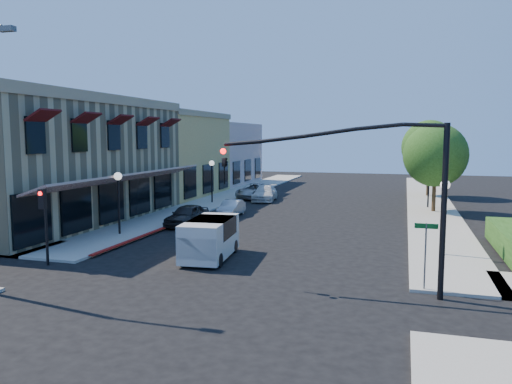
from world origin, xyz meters
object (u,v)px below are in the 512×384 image
(street_tree_b, at_px, (429,147))
(lamppost_right_far, at_px, (429,173))
(white_van, at_px, (210,236))
(parked_car_a, at_px, (187,215))
(lamppost_right_near, at_px, (445,198))
(street_tree_a, at_px, (435,155))
(parked_car_b, at_px, (231,208))
(secondary_signal, at_px, (44,212))
(lamppost_left_far, at_px, (212,171))
(signal_mast_arm, at_px, (379,179))
(lamppost_left_near, at_px, (118,187))
(parked_car_d, at_px, (254,191))
(parked_car_c, at_px, (265,193))
(street_name_sign, at_px, (426,246))

(street_tree_b, height_order, lamppost_right_far, street_tree_b)
(street_tree_b, xyz_separation_m, white_van, (-10.48, -27.47, -3.50))
(parked_car_a, bearing_deg, lamppost_right_near, -11.52)
(street_tree_a, distance_m, parked_car_a, 18.37)
(street_tree_b, bearing_deg, parked_car_b, -130.92)
(street_tree_a, distance_m, parked_car_b, 15.18)
(street_tree_a, bearing_deg, secondary_signal, -129.21)
(lamppost_left_far, relative_size, lamppost_right_near, 1.00)
(lamppost_right_far, xyz_separation_m, parked_car_a, (-14.70, -12.00, -2.08))
(signal_mast_arm, xyz_separation_m, lamppost_left_near, (-14.36, 6.50, -1.35))
(secondary_signal, height_order, parked_car_d, secondary_signal)
(secondary_signal, bearing_deg, street_tree_a, 50.79)
(parked_car_a, relative_size, parked_car_c, 0.87)
(white_van, height_order, parked_car_c, white_van)
(street_tree_b, distance_m, signal_mast_arm, 30.65)
(signal_mast_arm, xyz_separation_m, parked_car_c, (-10.66, 23.50, -3.44))
(street_tree_b, bearing_deg, parked_car_d, -159.90)
(parked_car_a, bearing_deg, white_van, -55.10)
(lamppost_right_far, bearing_deg, parked_car_c, 175.70)
(secondary_signal, distance_m, parked_car_b, 15.35)
(parked_car_a, bearing_deg, parked_car_c, 87.55)
(signal_mast_arm, distance_m, parked_car_c, 26.04)
(street_tree_b, xyz_separation_m, street_name_sign, (-1.30, -29.80, -2.85))
(lamppost_right_far, bearing_deg, white_van, -117.60)
(street_tree_a, distance_m, signal_mast_arm, 20.71)
(lamppost_left_near, bearing_deg, lamppost_right_near, 0.00)
(street_name_sign, bearing_deg, white_van, 165.74)
(lamppost_left_far, xyz_separation_m, white_van, (6.82, -17.47, -1.69))
(lamppost_right_near, height_order, parked_car_c, lamppost_right_near)
(lamppost_right_far, xyz_separation_m, parked_car_d, (-14.70, 2.51, -2.07))
(parked_car_d, bearing_deg, lamppost_right_near, -46.11)
(lamppost_left_near, distance_m, lamppost_right_near, 17.00)
(lamppost_left_far, distance_m, parked_car_a, 10.47)
(white_van, xyz_separation_m, parked_car_d, (-4.52, 21.98, -0.38))
(secondary_signal, distance_m, parked_car_d, 25.22)
(street_tree_b, bearing_deg, lamppost_right_far, -92.15)
(street_name_sign, height_order, parked_car_d, street_name_sign)
(street_name_sign, relative_size, parked_car_c, 0.56)
(street_tree_a, xyz_separation_m, secondary_signal, (-16.80, -20.59, -1.88))
(lamppost_right_near, distance_m, parked_car_b, 15.83)
(lamppost_right_near, bearing_deg, parked_car_a, 164.78)
(street_tree_b, relative_size, lamppost_right_far, 1.97)
(secondary_signal, relative_size, lamppost_right_far, 0.93)
(parked_car_b, distance_m, parked_car_c, 8.69)
(signal_mast_arm, height_order, white_van, signal_mast_arm)
(white_van, bearing_deg, parked_car_d, 101.63)
(lamppost_right_near, height_order, parked_car_d, lamppost_right_near)
(signal_mast_arm, bearing_deg, lamppost_right_far, 83.30)
(street_tree_a, height_order, street_name_sign, street_tree_a)
(parked_car_b, xyz_separation_m, parked_car_c, (0.00, 8.69, 0.09))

